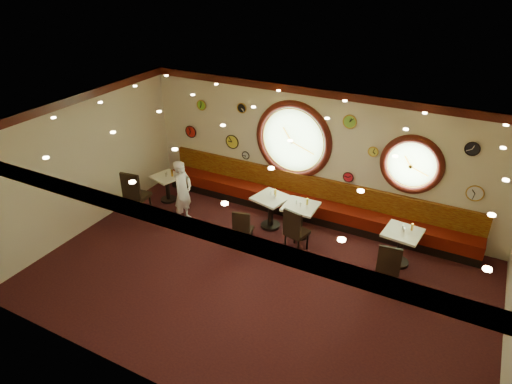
% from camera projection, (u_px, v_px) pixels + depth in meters
% --- Properties ---
extents(floor, '(9.00, 6.00, 0.00)m').
position_uv_depth(floor, '(258.00, 278.00, 9.31)').
color(floor, black).
rests_on(floor, ground).
extents(ceiling, '(9.00, 6.00, 0.02)m').
position_uv_depth(ceiling, '(259.00, 130.00, 7.80)').
color(ceiling, gold).
rests_on(ceiling, wall_back).
extents(wall_back, '(9.00, 0.02, 3.20)m').
position_uv_depth(wall_back, '(316.00, 154.00, 10.89)').
color(wall_back, '#EBE1C5').
rests_on(wall_back, floor).
extents(wall_front, '(9.00, 0.02, 3.20)m').
position_uv_depth(wall_front, '(157.00, 310.00, 6.21)').
color(wall_front, '#EBE1C5').
rests_on(wall_front, floor).
extents(wall_left, '(0.02, 6.00, 3.20)m').
position_uv_depth(wall_left, '(84.00, 164.00, 10.40)').
color(wall_left, '#EBE1C5').
rests_on(wall_left, floor).
extents(molding_back, '(9.00, 0.10, 0.18)m').
position_uv_depth(molding_back, '(320.00, 93.00, 10.14)').
color(molding_back, '#3D100B').
rests_on(molding_back, wall_back).
extents(molding_front, '(9.00, 0.10, 0.18)m').
position_uv_depth(molding_front, '(147.00, 213.00, 5.54)').
color(molding_front, '#3D100B').
rests_on(molding_front, wall_back).
extents(molding_left, '(0.10, 6.00, 0.18)m').
position_uv_depth(molding_left, '(72.00, 100.00, 9.66)').
color(molding_left, '#3D100B').
rests_on(molding_left, wall_back).
extents(banquette_base, '(8.00, 0.55, 0.20)m').
position_uv_depth(banquette_base, '(308.00, 213.00, 11.38)').
color(banquette_base, black).
rests_on(banquette_base, floor).
extents(banquette_seat, '(8.00, 0.55, 0.30)m').
position_uv_depth(banquette_seat, '(309.00, 205.00, 11.27)').
color(banquette_seat, '#550E07').
rests_on(banquette_seat, banquette_base).
extents(banquette_back, '(8.00, 0.10, 0.55)m').
position_uv_depth(banquette_back, '(313.00, 187.00, 11.25)').
color(banquette_back, '#5E1307').
rests_on(banquette_back, wall_back).
extents(porthole_left_glass, '(1.66, 0.02, 1.66)m').
position_uv_depth(porthole_left_glass, '(293.00, 140.00, 11.02)').
color(porthole_left_glass, '#9BCD7B').
rests_on(porthole_left_glass, wall_back).
extents(porthole_left_frame, '(1.98, 0.18, 1.98)m').
position_uv_depth(porthole_left_frame, '(293.00, 140.00, 11.00)').
color(porthole_left_frame, '#3D100B').
rests_on(porthole_left_frame, wall_back).
extents(porthole_left_ring, '(1.61, 0.03, 1.61)m').
position_uv_depth(porthole_left_ring, '(293.00, 141.00, 10.98)').
color(porthole_left_ring, gold).
rests_on(porthole_left_ring, wall_back).
extents(porthole_right_glass, '(1.10, 0.02, 1.10)m').
position_uv_depth(porthole_right_glass, '(412.00, 165.00, 9.89)').
color(porthole_right_glass, '#9BCD7B').
rests_on(porthole_right_glass, wall_back).
extents(porthole_right_frame, '(1.38, 0.18, 1.38)m').
position_uv_depth(porthole_right_frame, '(412.00, 165.00, 9.88)').
color(porthole_right_frame, '#3D100B').
rests_on(porthole_right_frame, wall_back).
extents(porthole_right_ring, '(1.09, 0.03, 1.09)m').
position_uv_depth(porthole_right_ring, '(411.00, 165.00, 9.86)').
color(porthole_right_ring, gold).
rests_on(porthole_right_ring, wall_back).
extents(wall_clock_0, '(0.30, 0.03, 0.30)m').
position_uv_depth(wall_clock_0, '(350.00, 122.00, 10.10)').
color(wall_clock_0, '#7CC23C').
rests_on(wall_clock_0, wall_back).
extents(wall_clock_1, '(0.24, 0.03, 0.24)m').
position_uv_depth(wall_clock_1, '(242.00, 108.00, 11.28)').
color(wall_clock_1, black).
rests_on(wall_clock_1, wall_back).
extents(wall_clock_2, '(0.22, 0.03, 0.22)m').
position_uv_depth(wall_clock_2, '(373.00, 152.00, 10.14)').
color(wall_clock_2, '#D6D147').
rests_on(wall_clock_2, wall_back).
extents(wall_clock_3, '(0.34, 0.03, 0.34)m').
position_uv_depth(wall_clock_3, '(475.00, 193.00, 9.48)').
color(wall_clock_3, white).
rests_on(wall_clock_3, wall_back).
extents(wall_clock_4, '(0.20, 0.03, 0.20)m').
position_uv_depth(wall_clock_4, '(246.00, 155.00, 11.83)').
color(wall_clock_4, silver).
rests_on(wall_clock_4, wall_back).
extents(wall_clock_5, '(0.28, 0.03, 0.28)m').
position_uv_depth(wall_clock_5, '(472.00, 149.00, 9.13)').
color(wall_clock_5, black).
rests_on(wall_clock_5, wall_back).
extents(wall_clock_6, '(0.24, 0.03, 0.24)m').
position_uv_depth(wall_clock_6, '(348.00, 177.00, 10.70)').
color(wall_clock_6, red).
rests_on(wall_clock_6, wall_back).
extents(wall_clock_7, '(0.26, 0.03, 0.26)m').
position_uv_depth(wall_clock_7, '(202.00, 105.00, 11.82)').
color(wall_clock_7, '#82D52A').
rests_on(wall_clock_7, wall_back).
extents(wall_clock_8, '(0.32, 0.03, 0.32)m').
position_uv_depth(wall_clock_8, '(191.00, 132.00, 12.36)').
color(wall_clock_8, red).
rests_on(wall_clock_8, wall_back).
extents(wall_clock_9, '(0.36, 0.03, 0.36)m').
position_uv_depth(wall_clock_9, '(232.00, 142.00, 11.85)').
color(wall_clock_9, yellow).
rests_on(wall_clock_9, wall_back).
extents(table_a, '(0.81, 0.81, 0.72)m').
position_uv_depth(table_a, '(167.00, 185.00, 11.96)').
color(table_a, black).
rests_on(table_a, floor).
extents(table_b, '(0.89, 0.89, 0.81)m').
position_uv_depth(table_b, '(271.00, 208.00, 10.79)').
color(table_b, black).
rests_on(table_b, floor).
extents(table_c, '(0.75, 0.75, 0.81)m').
position_uv_depth(table_c, '(300.00, 217.00, 10.45)').
color(table_c, black).
rests_on(table_c, floor).
extents(table_d, '(0.80, 0.80, 0.80)m').
position_uv_depth(table_d, '(401.00, 244.00, 9.51)').
color(table_d, black).
rests_on(table_d, floor).
extents(chair_a, '(0.56, 0.56, 0.75)m').
position_uv_depth(chair_a, '(134.00, 191.00, 11.15)').
color(chair_a, black).
rests_on(chair_a, floor).
extents(chair_b, '(0.48, 0.48, 0.58)m').
position_uv_depth(chair_b, '(242.00, 227.00, 10.02)').
color(chair_b, black).
rests_on(chair_b, floor).
extents(chair_c, '(0.54, 0.54, 0.66)m').
position_uv_depth(chair_c, '(294.00, 228.00, 9.85)').
color(chair_c, black).
rests_on(chair_c, floor).
extents(chair_d, '(0.49, 0.49, 0.65)m').
position_uv_depth(chair_d, '(389.00, 264.00, 8.75)').
color(chair_d, black).
rests_on(chair_d, floor).
extents(condiment_a_salt, '(0.03, 0.03, 0.09)m').
position_uv_depth(condiment_a_salt, '(167.00, 173.00, 11.87)').
color(condiment_a_salt, silver).
rests_on(condiment_a_salt, table_a).
extents(condiment_b_salt, '(0.04, 0.04, 0.11)m').
position_uv_depth(condiment_b_salt, '(271.00, 193.00, 10.72)').
color(condiment_b_salt, silver).
rests_on(condiment_b_salt, table_b).
extents(condiment_c_salt, '(0.03, 0.03, 0.09)m').
position_uv_depth(condiment_c_salt, '(296.00, 202.00, 10.36)').
color(condiment_c_salt, '#BBBBBF').
rests_on(condiment_c_salt, table_c).
extents(condiment_d_salt, '(0.03, 0.03, 0.10)m').
position_uv_depth(condiment_d_salt, '(403.00, 227.00, 9.43)').
color(condiment_d_salt, silver).
rests_on(condiment_d_salt, table_d).
extents(condiment_a_pepper, '(0.03, 0.03, 0.10)m').
position_uv_depth(condiment_a_pepper, '(166.00, 175.00, 11.79)').
color(condiment_a_pepper, silver).
rests_on(condiment_a_pepper, table_a).
extents(condiment_b_pepper, '(0.03, 0.03, 0.09)m').
position_uv_depth(condiment_b_pepper, '(274.00, 196.00, 10.60)').
color(condiment_b_pepper, silver).
rests_on(condiment_b_pepper, table_b).
extents(condiment_c_pepper, '(0.04, 0.04, 0.11)m').
position_uv_depth(condiment_c_pepper, '(301.00, 204.00, 10.24)').
color(condiment_c_pepper, silver).
rests_on(condiment_c_pepper, table_c).
extents(condiment_d_pepper, '(0.03, 0.03, 0.10)m').
position_uv_depth(condiment_d_pepper, '(404.00, 230.00, 9.34)').
color(condiment_d_pepper, silver).
rests_on(condiment_d_pepper, table_d).
extents(condiment_a_bottle, '(0.06, 0.06, 0.18)m').
position_uv_depth(condiment_a_bottle, '(172.00, 173.00, 11.78)').
color(condiment_a_bottle, gold).
rests_on(condiment_a_bottle, table_a).
extents(condiment_b_bottle, '(0.06, 0.06, 0.18)m').
position_uv_depth(condiment_b_bottle, '(275.00, 193.00, 10.65)').
color(condiment_b_bottle, gold).
rests_on(condiment_b_bottle, table_b).
extents(condiment_c_bottle, '(0.05, 0.05, 0.16)m').
position_uv_depth(condiment_c_bottle, '(307.00, 202.00, 10.31)').
color(condiment_c_bottle, gold).
rests_on(condiment_c_bottle, table_c).
extents(condiment_d_bottle, '(0.05, 0.05, 0.16)m').
position_uv_depth(condiment_d_bottle, '(412.00, 227.00, 9.38)').
color(condiment_d_bottle, gold).
rests_on(condiment_d_bottle, table_d).
extents(waiter, '(0.41, 0.60, 1.60)m').
position_uv_depth(waiter, '(183.00, 192.00, 10.90)').
color(waiter, white).
rests_on(waiter, floor).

